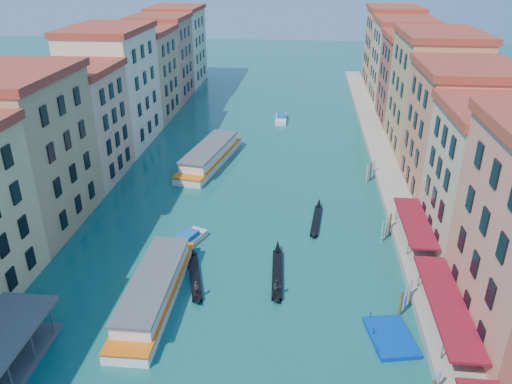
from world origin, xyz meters
TOP-DOWN VIEW (x-y plane):
  - left_bank_palazzos at (-26.00, 64.68)m, footprint 12.80×128.40m
  - right_bank_palazzos at (30.00, 65.00)m, footprint 12.80×128.40m
  - quay at (22.00, 65.00)m, footprint 4.00×140.00m
  - restaurant_awnings at (22.19, 23.00)m, footprint 3.20×44.55m
  - mooring_poles_right at (19.10, 28.80)m, footprint 1.44×54.24m
  - vaporetto_near at (-6.00, 25.19)m, footprint 4.39×18.87m
  - vaporetto_far at (-7.12, 62.40)m, footprint 8.28×21.10m
  - gondola_fore at (-2.71, 29.26)m, footprint 3.89×11.28m
  - gondola_right at (6.22, 30.31)m, footprint 1.55×11.88m
  - gondola_far at (10.63, 43.49)m, footprint 1.76×10.61m
  - motorboat_mid at (-5.28, 35.78)m, footprint 4.65×7.18m
  - motorboat_far at (3.57, 87.47)m, footprint 2.39×7.06m
  - blue_dock at (17.20, 21.55)m, footprint 4.74×6.18m

SIDE VIEW (x-z plane):
  - blue_dock at x=17.20m, z-range 0.00..0.46m
  - gondola_far at x=10.63m, z-range -0.44..1.06m
  - gondola_fore at x=-2.71m, z-range -0.76..1.53m
  - gondola_right at x=6.22m, z-range -0.73..1.64m
  - quay at x=22.00m, z-range 0.00..1.00m
  - motorboat_mid at x=-5.28m, z-range -0.16..1.27m
  - motorboat_far at x=3.57m, z-range -0.16..1.29m
  - vaporetto_near at x=-6.00m, z-range -0.14..2.66m
  - mooring_poles_right at x=19.10m, z-range -0.30..2.90m
  - vaporetto_far at x=-7.12m, z-range -0.15..2.91m
  - restaurant_awnings at x=22.19m, z-range 1.43..4.55m
  - left_bank_palazzos at x=-26.00m, z-range -0.79..20.21m
  - right_bank_palazzos at x=30.00m, z-range -0.75..20.25m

